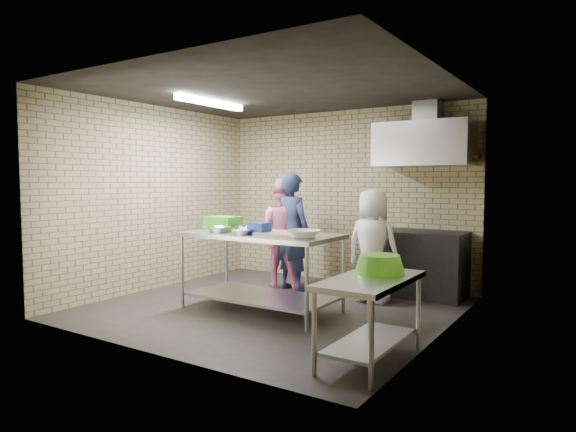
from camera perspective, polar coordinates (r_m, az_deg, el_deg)
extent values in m
plane|color=black|center=(6.42, -1.75, -10.36)|extent=(4.20, 4.20, 0.00)
plane|color=black|center=(6.32, -1.80, 14.08)|extent=(4.20, 4.20, 0.00)
cube|color=#9D8B62|center=(7.96, 6.45, 2.22)|extent=(4.20, 0.06, 2.70)
cube|color=#9D8B62|center=(4.72, -15.70, 0.90)|extent=(4.20, 0.06, 2.70)
cube|color=#9D8B62|center=(7.62, -14.89, 2.04)|extent=(0.06, 4.00, 2.70)
cube|color=#9D8B62|center=(5.32, 17.17, 1.21)|extent=(0.06, 4.00, 2.70)
cube|color=silver|center=(6.18, -3.08, -6.39)|extent=(1.92, 0.96, 0.96)
cube|color=silver|center=(4.55, 9.33, -11.59)|extent=(0.60, 1.20, 0.75)
cube|color=black|center=(7.21, 14.83, -5.26)|extent=(1.20, 0.70, 0.90)
cube|color=silver|center=(7.18, 15.19, 7.91)|extent=(1.30, 0.60, 0.60)
cube|color=#A5A8AD|center=(7.37, 15.62, 11.32)|extent=(0.35, 0.30, 0.30)
cube|color=#3F2B19|center=(7.27, 17.89, 6.39)|extent=(0.80, 0.20, 0.04)
cube|color=white|center=(6.92, -8.79, 12.65)|extent=(0.10, 1.25, 0.08)
cube|color=green|center=(6.62, -7.40, -0.79)|extent=(0.43, 0.32, 0.17)
cube|color=#1634AA|center=(5.99, -3.28, -1.42)|extent=(0.21, 0.21, 0.14)
cube|color=tan|center=(5.89, -0.46, -2.02)|extent=(0.59, 0.45, 0.03)
imported|color=#BABDC1|center=(6.26, -7.89, -1.52)|extent=(0.37, 0.37, 0.07)
imported|color=silver|center=(6.32, -5.04, -1.45)|extent=(0.28, 0.28, 0.07)
imported|color=silver|center=(5.99, -5.11, -1.77)|extent=(0.34, 0.34, 0.07)
imported|color=beige|center=(5.59, 1.81, -2.05)|extent=(0.45, 0.45, 0.09)
cylinder|color=#B22619|center=(7.34, 16.01, 7.26)|extent=(0.07, 0.07, 0.18)
cylinder|color=green|center=(7.24, 19.06, 7.13)|extent=(0.06, 0.06, 0.15)
imported|color=#151936|center=(7.29, 0.51, -1.80)|extent=(0.69, 0.52, 1.71)
imported|color=pink|center=(7.50, -0.61, -1.93)|extent=(0.88, 0.73, 1.64)
imported|color=white|center=(6.69, 9.61, -3.34)|extent=(0.75, 0.50, 1.49)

